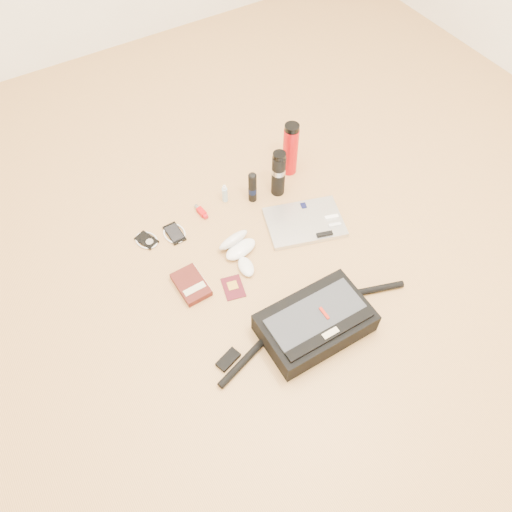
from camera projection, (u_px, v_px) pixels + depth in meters
name	position (u px, v px, depth m)	size (l,w,h in m)	color
ground	(274.00, 275.00, 2.15)	(4.00, 4.00, 0.00)	tan
messenger_bag	(315.00, 323.00, 1.96)	(0.89, 0.27, 0.12)	black
laptop	(305.00, 222.00, 2.31)	(0.41, 0.34, 0.03)	silver
book	(191.00, 285.00, 2.11)	(0.12, 0.18, 0.03)	#441410
passport	(233.00, 287.00, 2.12)	(0.11, 0.13, 0.01)	#480E17
mouse	(246.00, 267.00, 2.16)	(0.08, 0.12, 0.03)	white
sunglasses_case	(237.00, 245.00, 2.21)	(0.18, 0.16, 0.09)	white
ipod	(147.00, 240.00, 2.26)	(0.11, 0.12, 0.01)	black
phone	(174.00, 233.00, 2.28)	(0.10, 0.12, 0.01)	black
inhaler	(201.00, 212.00, 2.35)	(0.03, 0.09, 0.02)	#B90B0E
spray_bottle	(225.00, 194.00, 2.37)	(0.03, 0.03, 0.10)	#A0CADF
aerosol_can	(252.00, 187.00, 2.34)	(0.04, 0.04, 0.17)	black
thermos_black	(278.00, 173.00, 2.34)	(0.07, 0.07, 0.25)	black
thermos_red	(290.00, 149.00, 2.41)	(0.09, 0.09, 0.29)	red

